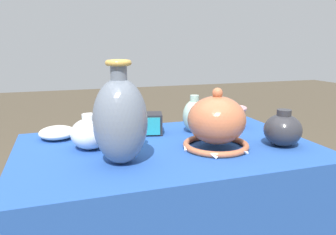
# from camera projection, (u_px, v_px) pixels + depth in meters

# --- Properties ---
(display_table) EXTENTS (1.08, 0.68, 0.72)m
(display_table) POSITION_uv_depth(u_px,v_px,m) (169.00, 168.00, 1.21)
(display_table) COLOR #38383D
(display_table) RESTS_ON ground_plane
(vase_tall_bulbous) EXTENTS (0.17, 0.17, 0.32)m
(vase_tall_bulbous) POSITION_uv_depth(u_px,v_px,m) (120.00, 120.00, 1.01)
(vase_tall_bulbous) COLOR slate
(vase_tall_bulbous) RESTS_ON display_table
(vase_dome_bell) EXTENTS (0.25, 0.24, 0.22)m
(vase_dome_bell) POSITION_uv_depth(u_px,v_px,m) (216.00, 124.00, 1.16)
(vase_dome_bell) COLOR #BC6642
(vase_dome_bell) RESTS_ON display_table
(mosaic_tile_box) EXTENTS (0.18, 0.13, 0.09)m
(mosaic_tile_box) POSITION_uv_depth(u_px,v_px,m) (142.00, 124.00, 1.36)
(mosaic_tile_box) COLOR #232328
(mosaic_tile_box) RESTS_ON display_table
(jar_round_charcoal) EXTENTS (0.14, 0.14, 0.14)m
(jar_round_charcoal) POSITION_uv_depth(u_px,v_px,m) (283.00, 130.00, 1.20)
(jar_round_charcoal) COLOR #2D2D33
(jar_round_charcoal) RESTS_ON display_table
(jar_round_celadon) EXTENTS (0.10, 0.10, 0.16)m
(jar_round_celadon) POSITION_uv_depth(u_px,v_px,m) (194.00, 116.00, 1.38)
(jar_round_celadon) COLOR #A8CCB7
(jar_round_celadon) RESTS_ON display_table
(cup_wide_rose) EXTENTS (0.12, 0.12, 0.10)m
(cup_wide_rose) POSITION_uv_depth(u_px,v_px,m) (233.00, 116.00, 1.46)
(cup_wide_rose) COLOR #D19399
(cup_wide_rose) RESTS_ON display_table
(bowl_shallow_ivory) EXTENTS (0.14, 0.14, 0.05)m
(bowl_shallow_ivory) POSITION_uv_depth(u_px,v_px,m) (57.00, 133.00, 1.29)
(bowl_shallow_ivory) COLOR white
(bowl_shallow_ivory) RESTS_ON display_table
(jar_round_porcelain) EXTENTS (0.14, 0.14, 0.13)m
(jar_round_porcelain) POSITION_uv_depth(u_px,v_px,m) (90.00, 133.00, 1.16)
(jar_round_porcelain) COLOR white
(jar_round_porcelain) RESTS_ON display_table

